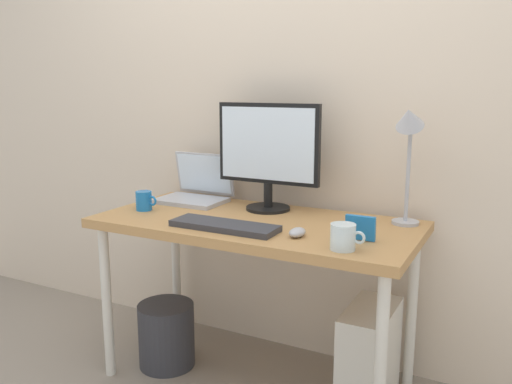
{
  "coord_description": "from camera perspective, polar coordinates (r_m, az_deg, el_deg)",
  "views": [
    {
      "loc": [
        1.0,
        -1.93,
        1.3
      ],
      "look_at": [
        0.0,
        0.0,
        0.86
      ],
      "focal_mm": 37.33,
      "sensor_mm": 36.0,
      "label": 1
    }
  ],
  "objects": [
    {
      "name": "wastebasket",
      "position": [
        2.61,
        -9.57,
        -14.84
      ],
      "size": [
        0.26,
        0.26,
        0.3
      ],
      "primitive_type": "cylinder",
      "color": "#333338",
      "rests_on": "ground_plane"
    },
    {
      "name": "desk",
      "position": [
        2.26,
        0.0,
        -4.73
      ],
      "size": [
        1.35,
        0.64,
        0.74
      ],
      "color": "#B7844C",
      "rests_on": "ground_plane"
    },
    {
      "name": "glass_cup",
      "position": [
        1.86,
        9.35,
        -4.77
      ],
      "size": [
        0.12,
        0.09,
        0.09
      ],
      "color": "silver",
      "rests_on": "desk"
    },
    {
      "name": "back_wall",
      "position": [
        2.51,
        4.08,
        11.44
      ],
      "size": [
        4.4,
        0.04,
        2.6
      ],
      "primitive_type": "cube",
      "color": "beige",
      "rests_on": "ground_plane"
    },
    {
      "name": "coffee_mug",
      "position": [
        2.46,
        -11.89,
        -0.92
      ],
      "size": [
        0.11,
        0.07,
        0.09
      ],
      "color": "#1E72BF",
      "rests_on": "desk"
    },
    {
      "name": "ground_plane",
      "position": [
        2.53,
        0.0,
        -19.46
      ],
      "size": [
        6.0,
        6.0,
        0.0
      ],
      "primitive_type": "plane",
      "color": "gray"
    },
    {
      "name": "keyboard",
      "position": [
        2.11,
        -3.4,
        -3.63
      ],
      "size": [
        0.44,
        0.14,
        0.02
      ],
      "primitive_type": "cube",
      "color": "#333338",
      "rests_on": "desk"
    },
    {
      "name": "mouse",
      "position": [
        2.0,
        4.45,
        -4.33
      ],
      "size": [
        0.06,
        0.09,
        0.03
      ],
      "primitive_type": "ellipsoid",
      "color": "#B2B2B7",
      "rests_on": "desk"
    },
    {
      "name": "monitor",
      "position": [
        2.37,
        1.3,
        4.44
      ],
      "size": [
        0.49,
        0.2,
        0.48
      ],
      "color": "black",
      "rests_on": "desk"
    },
    {
      "name": "laptop",
      "position": [
        2.62,
        -6.37,
        0.33
      ],
      "size": [
        0.32,
        0.26,
        0.23
      ],
      "color": "#B2B2B7",
      "rests_on": "desk"
    },
    {
      "name": "photo_frame",
      "position": [
        1.98,
        11.12,
        -3.78
      ],
      "size": [
        0.11,
        0.02,
        0.09
      ],
      "primitive_type": "cube",
      "rotation": [
        0.07,
        0.0,
        0.0
      ],
      "color": "#1E72BF",
      "rests_on": "desk"
    },
    {
      "name": "desk_lamp",
      "position": [
        2.17,
        16.03,
        5.64
      ],
      "size": [
        0.11,
        0.16,
        0.5
      ],
      "color": "#B2B2B7",
      "rests_on": "desk"
    },
    {
      "name": "computer_tower",
      "position": [
        2.32,
        12.03,
        -16.88
      ],
      "size": [
        0.18,
        0.36,
        0.42
      ],
      "primitive_type": "cube",
      "color": "silver",
      "rests_on": "ground_plane"
    }
  ]
}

